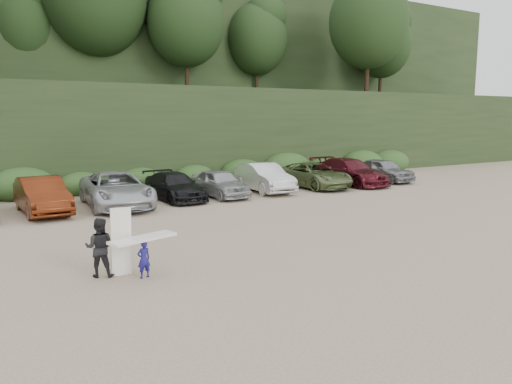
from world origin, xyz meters
TOP-DOWN VIEW (x-y plane):
  - ground at (0.00, 0.00)m, footprint 120.00×120.00m
  - hillside_backdrop at (-0.26, 35.93)m, footprint 90.00×41.50m
  - parked_cars at (-1.46, 9.98)m, footprint 36.35×6.05m
  - child_surfer at (-4.13, -0.89)m, footprint 1.87×1.00m
  - adult_surfer at (-5.02, -0.22)m, footprint 1.24×0.87m

SIDE VIEW (x-z plane):
  - ground at x=0.00m, z-range 0.00..0.00m
  - child_surfer at x=-4.13m, z-range 0.20..1.28m
  - parked_cars at x=-1.46m, z-range -0.05..1.58m
  - adult_surfer at x=-5.02m, z-range -0.13..1.70m
  - hillside_backdrop at x=-0.26m, z-range -2.78..25.22m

